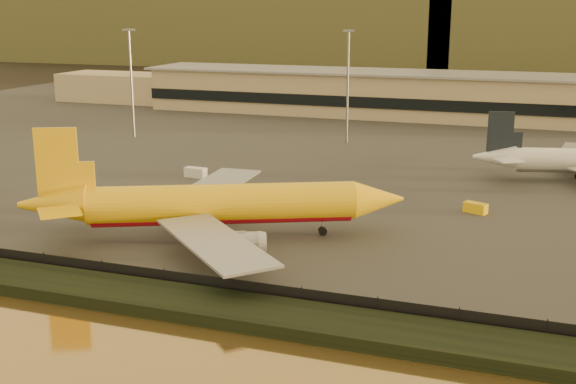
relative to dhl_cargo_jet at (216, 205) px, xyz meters
name	(u,v)px	position (x,y,z in m)	size (l,w,h in m)	color
ground	(259,259)	(8.29, -5.45, -4.80)	(900.00, 900.00, 0.00)	black
embankment	(198,305)	(8.29, -22.45, -4.10)	(320.00, 7.00, 1.40)	black
tarmac	(402,135)	(8.29, 89.55, -4.70)	(320.00, 220.00, 0.20)	#2D2D2D
perimeter_fence	(214,286)	(8.29, -18.45, -3.50)	(300.00, 0.05, 2.20)	black
terminal_building	(373,94)	(-6.23, 120.11, 1.45)	(202.00, 25.00, 12.60)	tan
apron_light_masts	(458,81)	(23.29, 69.55, 10.90)	(152.20, 12.20, 25.40)	slate
distant_hills	(450,5)	(-12.45, 334.55, 26.59)	(470.00, 160.00, 70.00)	brown
dhl_cargo_jet	(216,205)	(0.00, 0.00, 0.00)	(48.80, 46.25, 15.40)	#F1B70C
gse_vehicle_yellow	(475,208)	(31.92, 24.31, -3.82)	(3.47, 1.56, 1.56)	#F1B70C
gse_vehicle_white	(196,172)	(-18.80, 31.42, -3.70)	(3.98, 1.79, 1.79)	silver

